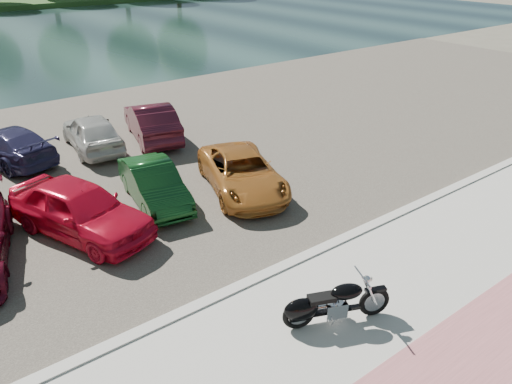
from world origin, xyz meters
The scene contains 12 objects.
ground centered at (0.00, 0.00, 0.00)m, with size 200.00×200.00×0.00m, color #595447.
promenade centered at (0.00, -1.00, 0.05)m, with size 60.00×6.00×0.10m, color #B2B1A8.
pink_path centered at (0.00, -2.50, 0.10)m, with size 60.00×2.00×0.01m, color #935358.
kerb centered at (0.00, 2.00, 0.07)m, with size 60.00×0.30×0.14m, color #B2B1A8.
parking_lot centered at (0.00, 11.00, 0.02)m, with size 60.00×18.00×0.04m, color #3D3731.
motorcycle centered at (-0.71, -0.06, 0.56)m, with size 2.21×1.15×1.05m.
car_4 centered at (-3.38, 6.54, 0.78)m, with size 1.76×4.36×1.49m, color red.
car_5 centered at (-0.98, 6.99, 0.65)m, with size 1.29×3.70×1.22m, color #113F18.
car_6 centered at (1.59, 6.06, 0.66)m, with size 2.04×4.43×1.23m, color #B36C29.
car_11 centered at (-3.64, 12.98, 0.67)m, with size 1.77×4.35×1.26m, color #2B284F.
car_12 centered at (-0.83, 12.38, 0.72)m, with size 1.61×4.01×1.37m, color beige.
car_13 centered at (1.49, 12.06, 0.76)m, with size 1.52×4.35×1.43m, color #4A1321.
Camera 1 is at (-6.69, -5.54, 7.11)m, focal length 35.00 mm.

